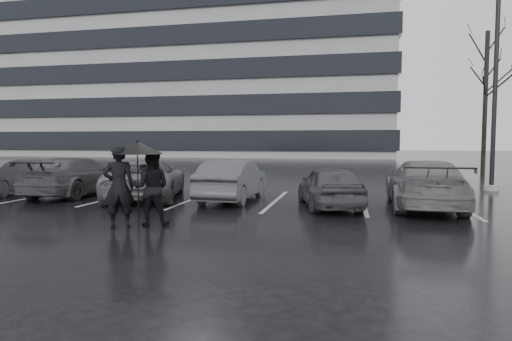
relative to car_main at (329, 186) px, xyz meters
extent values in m
plane|color=black|center=(-2.37, -1.53, -0.62)|extent=(160.00, 160.00, 0.00)
cube|color=gray|center=(-24.37, 46.47, 13.38)|extent=(60.00, 25.00, 28.00)
cube|color=black|center=(-24.37, 46.47, 1.38)|extent=(60.60, 25.60, 2.20)
cube|color=black|center=(-24.37, 46.47, 5.38)|extent=(60.60, 25.60, 2.20)
cube|color=black|center=(-24.37, 46.47, 9.38)|extent=(60.60, 25.60, 2.20)
cube|color=black|center=(-24.37, 46.47, 13.38)|extent=(60.60, 25.60, 2.20)
cube|color=black|center=(-24.37, 46.47, 17.38)|extent=(60.60, 25.60, 2.20)
cube|color=black|center=(-24.37, 46.47, 21.38)|extent=(60.60, 25.60, 2.20)
imported|color=black|center=(0.00, 0.00, 0.00)|extent=(2.33, 3.92, 1.25)
imported|color=#2B2B2D|center=(-3.18, 0.85, 0.05)|extent=(1.50, 4.10, 1.34)
imported|color=#48494B|center=(-6.17, 0.70, 0.03)|extent=(3.33, 5.10, 1.31)
imported|color=black|center=(-9.06, 1.00, 0.06)|extent=(2.02, 4.77, 1.37)
imported|color=#2B2B2D|center=(-11.91, 0.66, 0.02)|extent=(2.32, 4.12, 1.29)
imported|color=#48494B|center=(2.73, 0.44, 0.08)|extent=(2.16, 4.93, 1.41)
imported|color=black|center=(-4.54, -4.00, 0.31)|extent=(0.80, 0.67, 1.87)
imported|color=black|center=(-3.95, -3.58, 0.26)|extent=(0.99, 0.85, 1.76)
cylinder|color=black|center=(-4.22, -3.71, 0.23)|extent=(0.03, 0.03, 1.71)
cone|color=black|center=(-4.22, -3.71, 1.19)|extent=(1.18, 1.18, 0.30)
sphere|color=black|center=(-4.22, -3.71, 1.34)|extent=(0.05, 0.05, 0.05)
cylinder|color=gray|center=(6.14, 5.69, -0.52)|extent=(0.54, 0.54, 0.22)
cylinder|color=black|center=(6.14, 5.69, 4.25)|extent=(0.17, 0.17, 9.74)
cube|color=#B4B4B7|center=(-10.17, 0.97, -0.62)|extent=(0.12, 5.00, 0.00)
cube|color=#B4B4B7|center=(-7.37, 0.97, -0.62)|extent=(0.12, 5.00, 0.00)
cube|color=#B4B4B7|center=(-4.57, 0.97, -0.62)|extent=(0.12, 5.00, 0.00)
cube|color=#B4B4B7|center=(-1.77, 0.97, -0.62)|extent=(0.12, 5.00, 0.00)
cube|color=#B4B4B7|center=(1.03, 0.97, -0.62)|extent=(0.12, 5.00, 0.00)
cube|color=#B4B4B7|center=(3.83, 0.97, -0.62)|extent=(0.12, 5.00, 0.00)
cylinder|color=black|center=(8.63, 15.47, 3.63)|extent=(0.26, 0.26, 8.50)
camera|label=1|loc=(0.47, -12.74, 1.35)|focal=30.00mm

